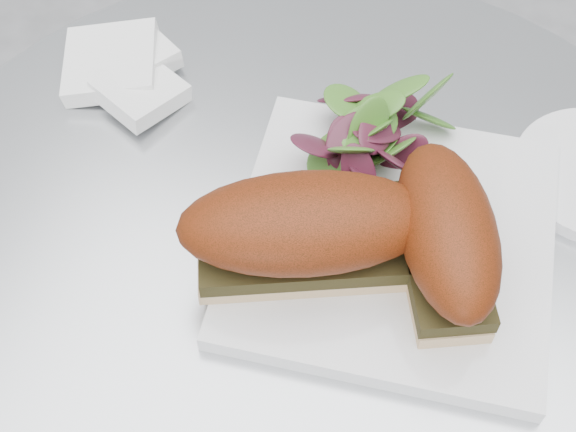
% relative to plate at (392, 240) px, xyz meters
% --- Properties ---
extents(table, '(0.70, 0.70, 0.73)m').
position_rel_plate_xyz_m(table, '(-0.06, -0.03, -0.25)').
color(table, '#B3B6BA').
rests_on(table, ground).
extents(plate, '(0.28, 0.28, 0.02)m').
position_rel_plate_xyz_m(plate, '(0.00, 0.00, 0.00)').
color(plate, silver).
rests_on(plate, table).
extents(sandwich_left, '(0.20, 0.15, 0.08)m').
position_rel_plate_xyz_m(sandwich_left, '(-0.06, -0.05, 0.05)').
color(sandwich_left, '#DFBC8B').
rests_on(sandwich_left, plate).
extents(sandwich_right, '(0.13, 0.17, 0.08)m').
position_rel_plate_xyz_m(sandwich_right, '(0.04, -0.02, 0.05)').
color(sandwich_right, '#DFBC8B').
rests_on(sandwich_right, plate).
extents(salad, '(0.11, 0.11, 0.05)m').
position_rel_plate_xyz_m(salad, '(-0.04, 0.07, 0.03)').
color(salad, '#46842B').
rests_on(salad, plate).
extents(napkin, '(0.12, 0.12, 0.02)m').
position_rel_plate_xyz_m(napkin, '(-0.28, 0.07, 0.00)').
color(napkin, white).
rests_on(napkin, table).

